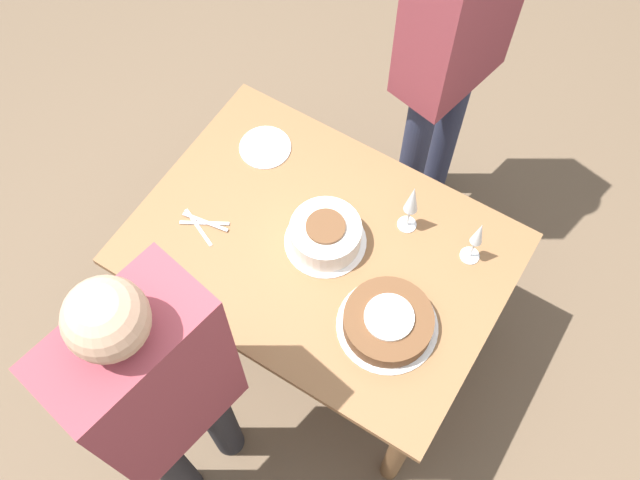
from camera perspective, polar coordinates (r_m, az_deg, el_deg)
ground_plane at (r=3.06m, az=0.00°, el=-6.88°), size 12.00×12.00×0.00m
dining_table at (r=2.50m, az=0.00°, el=-1.87°), size 1.23×0.88×0.74m
cake_center_white at (r=2.35m, az=0.45°, el=0.44°), size 0.28×0.28×0.11m
cake_front_chocolate at (r=2.25m, az=5.47°, el=-6.54°), size 0.32×0.32×0.08m
wine_glass_near at (r=2.31m, az=7.38°, el=3.12°), size 0.07×0.07×0.24m
wine_glass_far at (r=2.30m, az=12.51°, el=0.31°), size 0.07×0.07×0.22m
dessert_plate_left at (r=2.60m, az=-4.41°, el=7.40°), size 0.19×0.19×0.01m
fork_pile at (r=2.46m, az=-9.37°, el=1.27°), size 0.17×0.11×0.01m
person_cutting at (r=2.00m, az=-12.60°, el=-11.99°), size 0.29×0.43×1.62m
person_watching at (r=2.53m, az=10.84°, el=15.93°), size 0.30×0.44×1.76m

